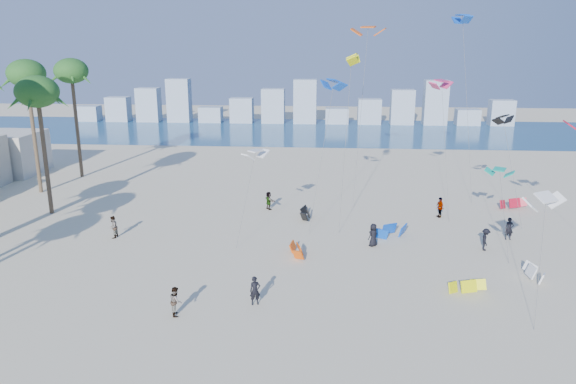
{
  "coord_description": "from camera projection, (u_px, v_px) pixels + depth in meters",
  "views": [
    {
      "loc": [
        5.99,
        -24.06,
        15.77
      ],
      "look_at": [
        3.0,
        16.0,
        4.5
      ],
      "focal_mm": 34.01,
      "sensor_mm": 36.0,
      "label": 1
    }
  ],
  "objects": [
    {
      "name": "distant_skyline",
      "position": [
        292.0,
        107.0,
        105.77
      ],
      "size": [
        85.0,
        3.0,
        8.4
      ],
      "color": "#9EADBF",
      "rests_on": "ground"
    },
    {
      "name": "kitesurfer_mid",
      "position": [
        176.0,
        301.0,
        32.13
      ],
      "size": [
        0.88,
        1.02,
        1.79
      ],
      "primitive_type": "imported",
      "rotation": [
        0.0,
        0.0,
        1.84
      ],
      "color": "gray",
      "rests_on": "ground"
    },
    {
      "name": "grounded_kites",
      "position": [
        422.0,
        235.0,
        44.25
      ],
      "size": [
        22.51,
        20.78,
        1.03
      ],
      "color": "#DD4E0B",
      "rests_on": "ground"
    },
    {
      "name": "ocean",
      "position": [
        295.0,
        131.0,
        96.92
      ],
      "size": [
        220.0,
        220.0,
        0.0
      ],
      "primitive_type": "plane",
      "color": "navy",
      "rests_on": "ground"
    },
    {
      "name": "kitesurfer_near",
      "position": [
        255.0,
        291.0,
        33.4
      ],
      "size": [
        0.77,
        0.62,
        1.83
      ],
      "primitive_type": "imported",
      "rotation": [
        0.0,
        0.0,
        0.31
      ],
      "color": "black",
      "rests_on": "ground"
    },
    {
      "name": "flying_kites",
      "position": [
        427.0,
        83.0,
        45.03
      ],
      "size": [
        27.44,
        28.83,
        18.53
      ],
      "color": "white",
      "rests_on": "ground"
    },
    {
      "name": "kitesurfers_far",
      "position": [
        344.0,
        221.0,
        46.31
      ],
      "size": [
        33.06,
        10.72,
        1.9
      ],
      "color": "black",
      "rests_on": "ground"
    },
    {
      "name": "ground",
      "position": [
        206.0,
        360.0,
        27.79
      ],
      "size": [
        220.0,
        220.0,
        0.0
      ],
      "primitive_type": "plane",
      "color": "beige",
      "rests_on": "ground"
    }
  ]
}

